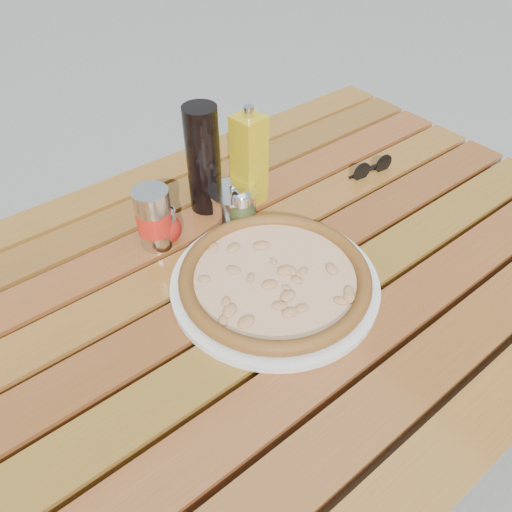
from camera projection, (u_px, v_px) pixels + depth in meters
ground at (260, 463)px, 1.40m from camera, size 60.00×60.00×0.00m
table at (263, 303)px, 0.94m from camera, size 1.40×0.90×0.75m
plate at (275, 283)px, 0.86m from camera, size 0.48×0.48×0.01m
pizza at (275, 277)px, 0.85m from camera, size 0.39×0.39×0.03m
pepper_shaker at (166, 225)px, 0.93m from camera, size 0.06×0.06×0.08m
oregano_shaker at (242, 209)px, 0.97m from camera, size 0.07×0.07×0.08m
dark_bottle at (203, 160)px, 0.96m from camera, size 0.07×0.07×0.22m
soda_can at (154, 218)px, 0.91m from camera, size 0.08×0.08×0.12m
olive_oil_cruet at (249, 160)px, 0.99m from camera, size 0.06×0.06×0.21m
parmesan_tin at (234, 202)px, 0.99m from camera, size 0.10×0.10×0.07m
sunglasses at (372, 168)px, 1.11m from camera, size 0.11×0.03×0.04m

